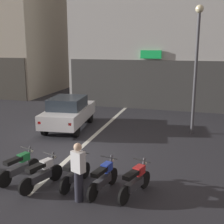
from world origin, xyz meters
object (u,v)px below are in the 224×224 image
motorcycle_green_row_leftmost (19,166)px  person_by_motorcycles (78,172)px  car_white_crossing_near (69,112)px  street_lamp (197,57)px  motorcycle_black_row_centre (76,171)px  motorcycle_white_row_left_mid (42,173)px  motorcycle_red_row_rightmost (135,181)px  motorcycle_blue_row_right_mid (103,177)px

motorcycle_green_row_leftmost → person_by_motorcycles: 2.42m
motorcycle_green_row_leftmost → person_by_motorcycles: person_by_motorcycles is taller
car_white_crossing_near → street_lamp: bearing=7.7°
car_white_crossing_near → motorcycle_black_row_centre: 6.28m
motorcycle_white_row_left_mid → car_white_crossing_near: bearing=106.7°
car_white_crossing_near → motorcycle_red_row_rightmost: 7.37m
motorcycle_white_row_left_mid → person_by_motorcycles: bearing=-17.6°
motorcycle_black_row_centre → motorcycle_red_row_rightmost: same height
person_by_motorcycles → motorcycle_red_row_rightmost: bearing=26.4°
street_lamp → motorcycle_red_row_rightmost: (-1.44, -6.56, -3.19)m
person_by_motorcycles → motorcycle_green_row_leftmost: bearing=163.3°
street_lamp → motorcycle_white_row_left_mid: (-4.22, -6.84, -3.19)m
street_lamp → person_by_motorcycles: street_lamp is taller
motorcycle_white_row_left_mid → motorcycle_red_row_rightmost: 2.80m
car_white_crossing_near → person_by_motorcycles: 7.20m
motorcycle_black_row_centre → person_by_motorcycles: person_by_motorcycles is taller
car_white_crossing_near → person_by_motorcycles: person_by_motorcycles is taller
motorcycle_white_row_left_mid → motorcycle_blue_row_right_mid: same height
motorcycle_green_row_leftmost → motorcycle_black_row_centre: 1.86m
street_lamp → motorcycle_red_row_rightmost: size_ratio=3.68×
motorcycle_red_row_rightmost → motorcycle_blue_row_right_mid: bearing=-176.6°
motorcycle_blue_row_right_mid → motorcycle_green_row_leftmost: bearing=179.4°
motorcycle_red_row_rightmost → motorcycle_white_row_left_mid: bearing=-174.3°
motorcycle_white_row_left_mid → motorcycle_green_row_leftmost: bearing=164.6°
street_lamp → motorcycle_blue_row_right_mid: 7.72m
street_lamp → person_by_motorcycles: 8.30m
motorcycle_green_row_leftmost → motorcycle_black_row_centre: size_ratio=0.98×
motorcycle_red_row_rightmost → street_lamp: bearing=77.6°
motorcycle_white_row_left_mid → street_lamp: bearing=58.3°
motorcycle_black_row_centre → motorcycle_blue_row_right_mid: bearing=-10.7°
motorcycle_white_row_left_mid → motorcycle_blue_row_right_mid: size_ratio=0.97×
motorcycle_white_row_left_mid → person_by_motorcycles: 1.48m
car_white_crossing_near → motorcycle_white_row_left_mid: (1.81, -6.03, -0.43)m
car_white_crossing_near → motorcycle_green_row_leftmost: (0.88, -5.78, -0.43)m
street_lamp → person_by_motorcycles: size_ratio=3.52×
motorcycle_black_row_centre → motorcycle_red_row_rightmost: (1.86, -0.12, 0.00)m
car_white_crossing_near → motorcycle_black_row_centre: car_white_crossing_near is taller
motorcycle_white_row_left_mid → motorcycle_blue_row_right_mid: 1.87m
motorcycle_green_row_leftmost → motorcycle_white_row_left_mid: (0.93, -0.25, 0.00)m
street_lamp → motorcycle_white_row_left_mid: size_ratio=3.68×
motorcycle_red_row_rightmost → person_by_motorcycles: bearing=-153.6°
motorcycle_black_row_centre → person_by_motorcycles: 1.02m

